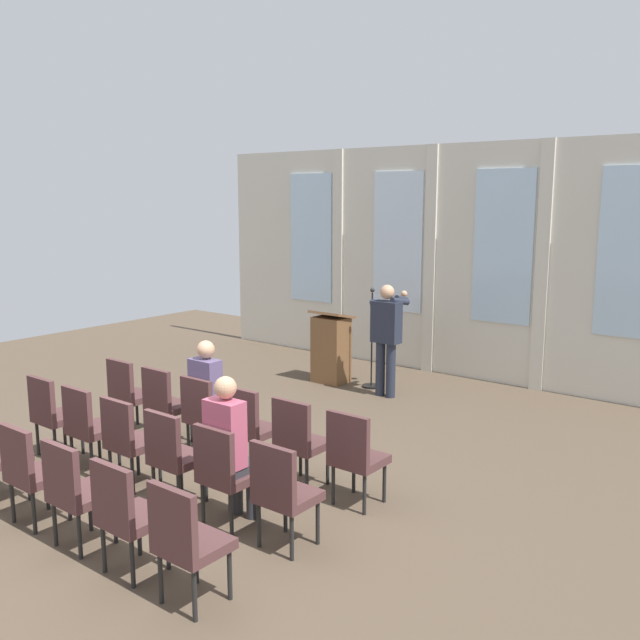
{
  "coord_description": "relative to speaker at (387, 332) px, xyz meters",
  "views": [
    {
      "loc": [
        5.26,
        -3.79,
        2.91
      ],
      "look_at": [
        -0.02,
        2.99,
        1.38
      ],
      "focal_mm": 38.87,
      "sensor_mm": 36.0,
      "label": 1
    }
  ],
  "objects": [
    {
      "name": "chair_r1_c0",
      "position": [
        -1.66,
        -4.38,
        -0.43
      ],
      "size": [
        0.46,
        0.44,
        0.94
      ],
      "color": "black",
      "rests_on": "ground"
    },
    {
      "name": "mic_stand",
      "position": [
        -0.43,
        0.27,
        -0.63
      ],
      "size": [
        0.28,
        0.28,
        1.55
      ],
      "color": "black",
      "rests_on": "ground"
    },
    {
      "name": "audience_r1_c4",
      "position": [
        1.09,
        -4.3,
        -0.21
      ],
      "size": [
        0.36,
        0.39,
        1.37
      ],
      "color": "#2D2D33",
      "rests_on": "ground"
    },
    {
      "name": "chair_r2_c5",
      "position": [
        1.77,
        -5.42,
        -0.43
      ],
      "size": [
        0.46,
        0.44,
        0.94
      ],
      "color": "black",
      "rests_on": "ground"
    },
    {
      "name": "rear_partition",
      "position": [
        0.1,
        1.75,
        0.93
      ],
      "size": [
        9.43,
        0.14,
        3.75
      ],
      "color": "beige",
      "rests_on": "ground"
    },
    {
      "name": "chair_r0_c0",
      "position": [
        -1.66,
        -3.33,
        -0.43
      ],
      "size": [
        0.46,
        0.44,
        0.94
      ],
      "color": "black",
      "rests_on": "ground"
    },
    {
      "name": "chair_r1_c5",
      "position": [
        1.77,
        -4.38,
        -0.43
      ],
      "size": [
        0.46,
        0.44,
        0.94
      ],
      "color": "black",
      "rests_on": "ground"
    },
    {
      "name": "chair_r2_c2",
      "position": [
        -0.28,
        -5.42,
        -0.43
      ],
      "size": [
        0.46,
        0.44,
        0.94
      ],
      "color": "black",
      "rests_on": "ground"
    },
    {
      "name": "audience_r0_c2",
      "position": [
        -0.28,
        -3.25,
        -0.22
      ],
      "size": [
        0.36,
        0.39,
        1.34
      ],
      "color": "#2D2D33",
      "rests_on": "ground"
    },
    {
      "name": "chair_r1_c2",
      "position": [
        -0.28,
        -4.38,
        -0.43
      ],
      "size": [
        0.46,
        0.44,
        0.94
      ],
      "color": "black",
      "rests_on": "ground"
    },
    {
      "name": "chair_r0_c1",
      "position": [
        -0.97,
        -3.33,
        -0.43
      ],
      "size": [
        0.46,
        0.44,
        0.94
      ],
      "color": "black",
      "rests_on": "ground"
    },
    {
      "name": "chair_r1_c3",
      "position": [
        0.4,
        -4.38,
        -0.43
      ],
      "size": [
        0.46,
        0.44,
        0.94
      ],
      "color": "black",
      "rests_on": "ground"
    },
    {
      "name": "ground_plane",
      "position": [
        0.06,
        -4.63,
        -0.96
      ],
      "size": [
        16.63,
        16.63,
        0.0
      ],
      "primitive_type": "plane",
      "color": "brown"
    },
    {
      "name": "chair_r2_c4",
      "position": [
        1.09,
        -5.42,
        -0.43
      ],
      "size": [
        0.46,
        0.44,
        0.94
      ],
      "color": "black",
      "rests_on": "ground"
    },
    {
      "name": "chair_r0_c5",
      "position": [
        1.77,
        -3.33,
        -0.43
      ],
      "size": [
        0.46,
        0.44,
        0.94
      ],
      "color": "black",
      "rests_on": "ground"
    },
    {
      "name": "chair_r1_c4",
      "position": [
        1.09,
        -4.38,
        -0.43
      ],
      "size": [
        0.46,
        0.44,
        0.94
      ],
      "color": "black",
      "rests_on": "ground"
    },
    {
      "name": "chair_r0_c4",
      "position": [
        1.09,
        -3.33,
        -0.43
      ],
      "size": [
        0.46,
        0.44,
        0.94
      ],
      "color": "black",
      "rests_on": "ground"
    },
    {
      "name": "chair_r1_c1",
      "position": [
        -0.97,
        -4.38,
        -0.43
      ],
      "size": [
        0.46,
        0.44,
        0.94
      ],
      "color": "black",
      "rests_on": "ground"
    },
    {
      "name": "chair_r0_c3",
      "position": [
        0.4,
        -3.33,
        -0.43
      ],
      "size": [
        0.46,
        0.44,
        0.94
      ],
      "color": "black",
      "rests_on": "ground"
    },
    {
      "name": "speaker",
      "position": [
        0.0,
        0.0,
        0.0
      ],
      "size": [
        0.5,
        0.69,
        1.66
      ],
      "color": "#232838",
      "rests_on": "ground"
    },
    {
      "name": "chair_r2_c3",
      "position": [
        0.4,
        -5.42,
        -0.43
      ],
      "size": [
        0.46,
        0.44,
        0.94
      ],
      "color": "black",
      "rests_on": "ground"
    },
    {
      "name": "lectern",
      "position": [
        -1.11,
        0.12,
        -0.41
      ],
      "size": [
        0.6,
        0.48,
        1.16
      ],
      "color": "brown",
      "rests_on": "ground"
    },
    {
      "name": "chair_r0_c2",
      "position": [
        -0.28,
        -3.33,
        -0.43
      ],
      "size": [
        0.46,
        0.44,
        0.94
      ],
      "color": "black",
      "rests_on": "ground"
    }
  ]
}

